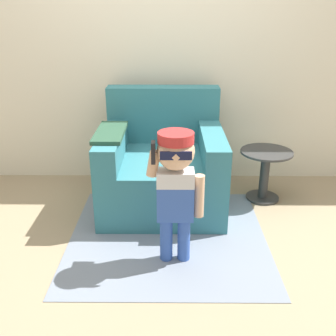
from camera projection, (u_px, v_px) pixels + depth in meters
ground_plane at (154, 215)px, 3.16m from camera, size 10.00×10.00×0.00m
wall_back at (156, 38)px, 3.43m from camera, size 10.00×0.05×2.60m
armchair at (162, 166)px, 3.27m from camera, size 0.99×1.00×0.92m
person_child at (176, 178)px, 2.39m from camera, size 0.36×0.27×0.88m
side_table at (265, 170)px, 3.34m from camera, size 0.44×0.44×0.44m
rug at (168, 236)px, 2.86m from camera, size 1.41×1.39×0.01m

